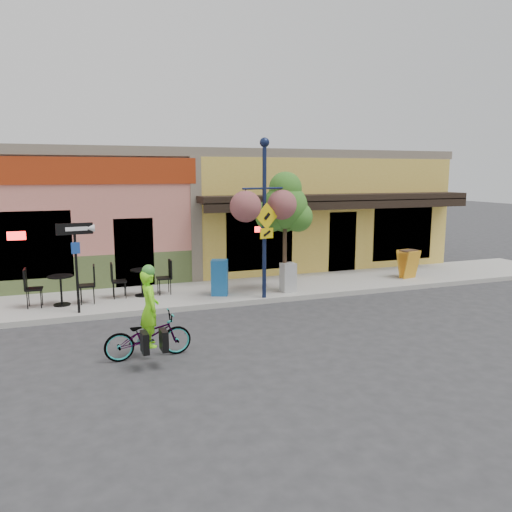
{
  "coord_description": "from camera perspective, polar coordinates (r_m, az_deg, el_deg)",
  "views": [
    {
      "loc": [
        -4.71,
        -12.36,
        3.69
      ],
      "look_at": [
        -0.01,
        0.5,
        1.4
      ],
      "focal_mm": 35.0,
      "sensor_mm": 36.0,
      "label": 1
    }
  ],
  "objects": [
    {
      "name": "ground",
      "position": [
        13.73,
        0.74,
        -6.09
      ],
      "size": [
        90.0,
        90.0,
        0.0
      ],
      "primitive_type": "plane",
      "color": "#2D2D30",
      "rests_on": "ground"
    },
    {
      "name": "sidewalk",
      "position": [
        15.54,
        -1.89,
        -3.96
      ],
      "size": [
        24.0,
        3.0,
        0.15
      ],
      "primitive_type": "cube",
      "color": "#9E9B93",
      "rests_on": "ground"
    },
    {
      "name": "curb",
      "position": [
        14.21,
        -0.05,
        -5.24
      ],
      "size": [
        24.0,
        0.12,
        0.15
      ],
      "primitive_type": "cube",
      "color": "#A8A59E",
      "rests_on": "ground"
    },
    {
      "name": "building",
      "position": [
        20.46,
        -6.76,
        5.39
      ],
      "size": [
        18.2,
        8.2,
        4.5
      ],
      "primitive_type": null,
      "color": "#CC7465",
      "rests_on": "ground"
    },
    {
      "name": "bicycle",
      "position": [
        10.36,
        -12.22,
        -8.91
      ],
      "size": [
        1.76,
        0.68,
        0.91
      ],
      "primitive_type": "imported",
      "rotation": [
        0.0,
        0.0,
        1.61
      ],
      "color": "maroon",
      "rests_on": "ground"
    },
    {
      "name": "cyclist_rider",
      "position": [
        10.28,
        -12.01,
        -7.2
      ],
      "size": [
        0.39,
        0.58,
        1.55
      ],
      "primitive_type": "imported",
      "rotation": [
        0.0,
        0.0,
        1.61
      ],
      "color": "#81FF1A",
      "rests_on": "ground"
    },
    {
      "name": "lamp_post",
      "position": [
        14.0,
        0.96,
        4.21
      ],
      "size": [
        1.53,
        0.9,
        4.5
      ],
      "primitive_type": null,
      "rotation": [
        0.0,
        0.0,
        0.24
      ],
      "color": "#131D3E",
      "rests_on": "sidewalk"
    },
    {
      "name": "one_way_sign",
      "position": [
        13.39,
        -19.82,
        -1.34
      ],
      "size": [
        0.9,
        0.29,
        2.31
      ],
      "primitive_type": null,
      "rotation": [
        0.0,
        0.0,
        0.11
      ],
      "color": "black",
      "rests_on": "sidewalk"
    },
    {
      "name": "cafe_set_left",
      "position": [
        14.42,
        -21.4,
        -3.21
      ],
      "size": [
        1.81,
        0.96,
        1.06
      ],
      "primitive_type": null,
      "rotation": [
        0.0,
        0.0,
        -0.04
      ],
      "color": "black",
      "rests_on": "sidewalk"
    },
    {
      "name": "cafe_set_right",
      "position": [
        14.83,
        -12.92,
        -2.53
      ],
      "size": [
        1.71,
        0.86,
        1.03
      ],
      "primitive_type": null,
      "rotation": [
        0.0,
        0.0,
        0.0
      ],
      "color": "black",
      "rests_on": "sidewalk"
    },
    {
      "name": "newspaper_box_blue",
      "position": [
        14.61,
        -4.18,
        -2.47
      ],
      "size": [
        0.59,
        0.56,
        1.04
      ],
      "primitive_type": null,
      "rotation": [
        0.0,
        0.0,
        -0.38
      ],
      "color": "#1A5C9F",
      "rests_on": "sidewalk"
    },
    {
      "name": "newspaper_box_grey",
      "position": [
        15.03,
        3.68,
        -2.45
      ],
      "size": [
        0.43,
        0.39,
        0.87
      ],
      "primitive_type": null,
      "rotation": [
        0.0,
        0.0,
        0.06
      ],
      "color": "#AAAAAA",
      "rests_on": "sidewalk"
    },
    {
      "name": "street_tree",
      "position": [
        14.87,
        3.33,
        2.8
      ],
      "size": [
        1.52,
        1.52,
        3.62
      ],
      "primitive_type": null,
      "rotation": [
        0.0,
        0.0,
        -0.08
      ],
      "color": "#3D7A26",
      "rests_on": "sidewalk"
    },
    {
      "name": "sandwich_board",
      "position": [
        17.59,
        17.41,
        -0.96
      ],
      "size": [
        0.65,
        0.53,
        0.97
      ],
      "primitive_type": null,
      "rotation": [
        0.0,
        0.0,
        0.19
      ],
      "color": "gold",
      "rests_on": "sidewalk"
    }
  ]
}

